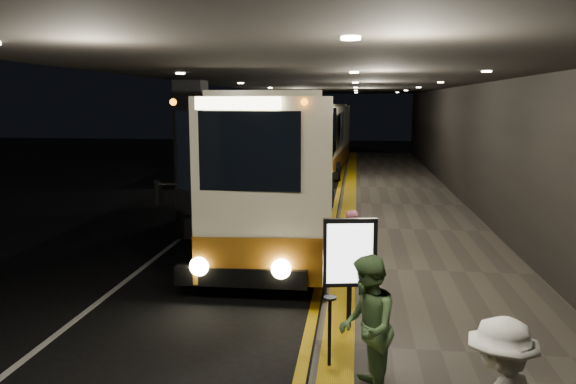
# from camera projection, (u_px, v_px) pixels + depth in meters

# --- Properties ---
(ground) EXTENTS (90.00, 90.00, 0.00)m
(ground) POSITION_uv_depth(u_px,v_px,m) (209.00, 282.00, 11.99)
(ground) COLOR black
(lane_line_white) EXTENTS (0.12, 50.00, 0.01)m
(lane_line_white) POSITION_uv_depth(u_px,v_px,m) (194.00, 228.00, 17.11)
(lane_line_white) COLOR silver
(lane_line_white) RESTS_ON ground
(kerb_stripe_yellow) EXTENTS (0.18, 50.00, 0.01)m
(kerb_stripe_yellow) POSITION_uv_depth(u_px,v_px,m) (330.00, 232.00, 16.61)
(kerb_stripe_yellow) COLOR gold
(kerb_stripe_yellow) RESTS_ON ground
(sidewalk) EXTENTS (4.50, 50.00, 0.15)m
(sidewalk) POSITION_uv_depth(u_px,v_px,m) (413.00, 232.00, 16.32)
(sidewalk) COLOR #514C44
(sidewalk) RESTS_ON ground
(tactile_strip) EXTENTS (0.50, 50.00, 0.01)m
(tactile_strip) POSITION_uv_depth(u_px,v_px,m) (347.00, 227.00, 16.53)
(tactile_strip) COLOR gold
(tactile_strip) RESTS_ON sidewalk
(terminal_wall) EXTENTS (0.10, 50.00, 6.00)m
(terminal_wall) POSITION_uv_depth(u_px,v_px,m) (499.00, 131.00, 15.58)
(terminal_wall) COLOR black
(terminal_wall) RESTS_ON ground
(support_columns) EXTENTS (0.80, 24.80, 4.40)m
(support_columns) POSITION_uv_depth(u_px,v_px,m) (192.00, 160.00, 15.74)
(support_columns) COLOR black
(support_columns) RESTS_ON ground
(canopy) EXTENTS (9.00, 50.00, 0.40)m
(canopy) POSITION_uv_depth(u_px,v_px,m) (337.00, 74.00, 15.86)
(canopy) COLOR black
(canopy) RESTS_ON support_columns
(coach_main) EXTENTS (3.39, 12.65, 3.91)m
(coach_main) POSITION_uv_depth(u_px,v_px,m) (283.00, 169.00, 16.30)
(coach_main) COLOR #F0E9C9
(coach_main) RESTS_ON ground
(coach_second) EXTENTS (2.96, 11.52, 3.59)m
(coach_second) POSITION_uv_depth(u_px,v_px,m) (321.00, 141.00, 30.61)
(coach_second) COLOR #F0E9C9
(coach_second) RESTS_ON ground
(passenger_boarding) EXTENTS (0.37, 0.56, 1.51)m
(passenger_boarding) POSITION_uv_depth(u_px,v_px,m) (354.00, 247.00, 11.38)
(passenger_boarding) COLOR #AE5170
(passenger_boarding) RESTS_ON sidewalk
(passenger_waiting_green) EXTENTS (0.55, 0.88, 1.81)m
(passenger_waiting_green) POSITION_uv_depth(u_px,v_px,m) (367.00, 328.00, 6.92)
(passenger_waiting_green) COLOR #416136
(passenger_waiting_green) RESTS_ON sidewalk
(info_sign) EXTENTS (0.87, 0.26, 1.83)m
(info_sign) POSITION_uv_depth(u_px,v_px,m) (350.00, 255.00, 8.99)
(info_sign) COLOR black
(info_sign) RESTS_ON sidewalk
(stanchion_post) EXTENTS (0.05, 0.05, 1.00)m
(stanchion_post) POSITION_uv_depth(u_px,v_px,m) (330.00, 332.00, 7.78)
(stanchion_post) COLOR black
(stanchion_post) RESTS_ON sidewalk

